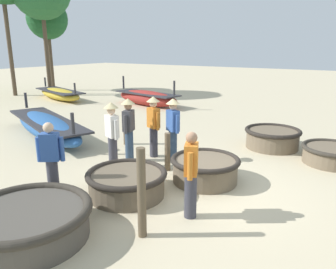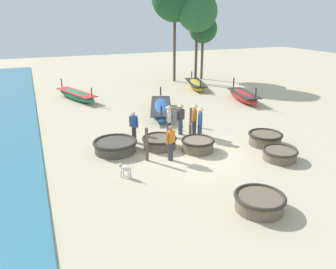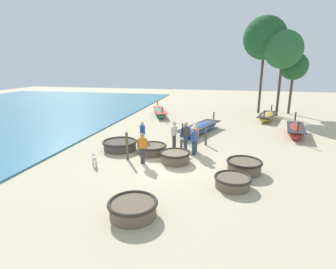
{
  "view_description": "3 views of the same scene",
  "coord_description": "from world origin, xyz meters",
  "px_view_note": "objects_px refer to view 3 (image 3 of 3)",
  "views": [
    {
      "loc": [
        -5.85,
        -2.83,
        2.95
      ],
      "look_at": [
        0.32,
        1.09,
        0.98
      ],
      "focal_mm": 35.0,
      "sensor_mm": 36.0,
      "label": 1
    },
    {
      "loc": [
        -6.25,
        -12.27,
        5.95
      ],
      "look_at": [
        -0.8,
        0.87,
        0.72
      ],
      "focal_mm": 35.0,
      "sensor_mm": 36.0,
      "label": 2
    },
    {
      "loc": [
        2.76,
        -12.22,
        4.86
      ],
      "look_at": [
        -0.18,
        1.1,
        1.2
      ],
      "focal_mm": 28.0,
      "sensor_mm": 36.0,
      "label": 3
    }
  ],
  "objects_px": {
    "tree_right_mid": "(265,38)",
    "long_boat_white_hull": "(200,128)",
    "fisherman_crouching": "(142,148)",
    "dog": "(94,158)",
    "fisherman_with_hat": "(143,134)",
    "coracle_front_left": "(152,149)",
    "long_boat_red_hull": "(268,116)",
    "tree_center": "(283,50)",
    "coracle_upturned": "(233,181)",
    "fisherman_standing_left": "(196,135)",
    "fisherman_standing_right": "(194,138)",
    "mooring_post_inland": "(127,146)",
    "coracle_far_left": "(120,145)",
    "coracle_tilted": "(175,157)",
    "fisherman_by_coracle": "(174,133)",
    "coracle_front_right": "(133,208)",
    "mooring_post_mid_beach": "(181,147)",
    "long_boat_green_hull": "(296,130)",
    "tree_tall_back": "(294,67)",
    "coracle_nearest": "(244,166)",
    "mooring_post_shoreline": "(206,137)",
    "fisherman_hauling": "(186,133)",
    "long_boat_blue_hull": "(160,112)"
  },
  "relations": [
    {
      "from": "long_boat_white_hull",
      "to": "tree_tall_back",
      "type": "xyz_separation_m",
      "value": [
        8.03,
        9.66,
        4.3
      ]
    },
    {
      "from": "tree_tall_back",
      "to": "tree_right_mid",
      "type": "xyz_separation_m",
      "value": [
        -2.92,
        -0.04,
        2.65
      ]
    },
    {
      "from": "long_boat_white_hull",
      "to": "long_boat_red_hull",
      "type": "bearing_deg",
      "value": 47.35
    },
    {
      "from": "coracle_front_left",
      "to": "long_boat_red_hull",
      "type": "xyz_separation_m",
      "value": [
        7.65,
        11.21,
        0.03
      ]
    },
    {
      "from": "mooring_post_inland",
      "to": "tree_right_mid",
      "type": "bearing_deg",
      "value": 62.68
    },
    {
      "from": "coracle_far_left",
      "to": "fisherman_standing_right",
      "type": "bearing_deg",
      "value": 0.16
    },
    {
      "from": "coracle_front_left",
      "to": "long_boat_red_hull",
      "type": "height_order",
      "value": "long_boat_red_hull"
    },
    {
      "from": "coracle_nearest",
      "to": "long_boat_green_hull",
      "type": "distance_m",
      "value": 8.39
    },
    {
      "from": "fisherman_crouching",
      "to": "mooring_post_inland",
      "type": "bearing_deg",
      "value": 159.74
    },
    {
      "from": "coracle_upturned",
      "to": "tree_right_mid",
      "type": "xyz_separation_m",
      "value": [
        2.9,
        18.1,
        7.04
      ]
    },
    {
      "from": "coracle_far_left",
      "to": "tree_right_mid",
      "type": "xyz_separation_m",
      "value": [
        9.29,
        14.51,
        6.99
      ]
    },
    {
      "from": "tree_right_mid",
      "to": "long_boat_white_hull",
      "type": "bearing_deg",
      "value": -118.0
    },
    {
      "from": "mooring_post_mid_beach",
      "to": "long_boat_green_hull",
      "type": "bearing_deg",
      "value": 39.07
    },
    {
      "from": "coracle_front_left",
      "to": "tree_center",
      "type": "xyz_separation_m",
      "value": [
        8.76,
        13.44,
        5.87
      ]
    },
    {
      "from": "long_boat_blue_hull",
      "to": "tree_center",
      "type": "distance_m",
      "value": 12.76
    },
    {
      "from": "fisherman_crouching",
      "to": "mooring_post_mid_beach",
      "type": "bearing_deg",
      "value": 42.57
    },
    {
      "from": "coracle_upturned",
      "to": "fisherman_standing_left",
      "type": "bearing_deg",
      "value": 115.64
    },
    {
      "from": "fisherman_standing_right",
      "to": "fisherman_crouching",
      "type": "xyz_separation_m",
      "value": [
        -2.38,
        -1.83,
        -0.12
      ]
    },
    {
      "from": "fisherman_standing_right",
      "to": "tree_center",
      "type": "height_order",
      "value": "tree_center"
    },
    {
      "from": "fisherman_standing_right",
      "to": "mooring_post_inland",
      "type": "distance_m",
      "value": 3.65
    },
    {
      "from": "fisherman_by_coracle",
      "to": "coracle_front_left",
      "type": "bearing_deg",
      "value": -128.72
    },
    {
      "from": "coracle_upturned",
      "to": "fisherman_hauling",
      "type": "relative_size",
      "value": 0.91
    },
    {
      "from": "coracle_upturned",
      "to": "mooring_post_mid_beach",
      "type": "relative_size",
      "value": 1.62
    },
    {
      "from": "coracle_far_left",
      "to": "coracle_front_left",
      "type": "distance_m",
      "value": 2.08
    },
    {
      "from": "coracle_far_left",
      "to": "mooring_post_inland",
      "type": "distance_m",
      "value": 1.85
    },
    {
      "from": "coracle_tilted",
      "to": "fisherman_with_hat",
      "type": "bearing_deg",
      "value": 138.45
    },
    {
      "from": "coracle_front_left",
      "to": "fisherman_standing_right",
      "type": "bearing_deg",
      "value": 8.06
    },
    {
      "from": "coracle_front_left",
      "to": "long_boat_white_hull",
      "type": "distance_m",
      "value": 5.63
    },
    {
      "from": "coracle_front_left",
      "to": "fisherman_standing_left",
      "type": "xyz_separation_m",
      "value": [
        2.31,
        0.94,
        0.67
      ]
    },
    {
      "from": "long_boat_white_hull",
      "to": "tree_center",
      "type": "height_order",
      "value": "tree_center"
    },
    {
      "from": "coracle_nearest",
      "to": "long_boat_red_hull",
      "type": "relative_size",
      "value": 0.36
    },
    {
      "from": "long_boat_blue_hull",
      "to": "mooring_post_mid_beach",
      "type": "bearing_deg",
      "value": -69.93
    },
    {
      "from": "coracle_front_left",
      "to": "fisherman_by_coracle",
      "type": "xyz_separation_m",
      "value": [
        1.01,
        1.26,
        0.67
      ]
    },
    {
      "from": "fisherman_crouching",
      "to": "tree_right_mid",
      "type": "xyz_separation_m",
      "value": [
        7.31,
        16.33,
        6.46
      ]
    },
    {
      "from": "coracle_front_left",
      "to": "coracle_nearest",
      "type": "relative_size",
      "value": 1.0
    },
    {
      "from": "long_boat_green_hull",
      "to": "dog",
      "type": "xyz_separation_m",
      "value": [
        -11.08,
        -8.15,
        -0.03
      ]
    },
    {
      "from": "fisherman_with_hat",
      "to": "tree_right_mid",
      "type": "xyz_separation_m",
      "value": [
        8.14,
        13.71,
        6.46
      ]
    },
    {
      "from": "coracle_front_left",
      "to": "fisherman_by_coracle",
      "type": "bearing_deg",
      "value": 51.28
    },
    {
      "from": "fisherman_by_coracle",
      "to": "mooring_post_shoreline",
      "type": "xyz_separation_m",
      "value": [
        1.79,
        1.08,
        -0.43
      ]
    },
    {
      "from": "fisherman_standing_left",
      "to": "mooring_post_inland",
      "type": "height_order",
      "value": "fisherman_standing_left"
    },
    {
      "from": "coracle_front_right",
      "to": "fisherman_by_coracle",
      "type": "bearing_deg",
      "value": 90.56
    },
    {
      "from": "coracle_tilted",
      "to": "mooring_post_inland",
      "type": "relative_size",
      "value": 1.05
    },
    {
      "from": "long_boat_white_hull",
      "to": "fisherman_with_hat",
      "type": "height_order",
      "value": "fisherman_with_hat"
    },
    {
      "from": "tree_right_mid",
      "to": "coracle_front_left",
      "type": "bearing_deg",
      "value": -116.01
    },
    {
      "from": "fisherman_crouching",
      "to": "dog",
      "type": "bearing_deg",
      "value": -160.53
    },
    {
      "from": "mooring_post_shoreline",
      "to": "fisherman_hauling",
      "type": "bearing_deg",
      "value": -136.71
    },
    {
      "from": "long_boat_blue_hull",
      "to": "long_boat_red_hull",
      "type": "distance_m",
      "value": 9.99
    },
    {
      "from": "dog",
      "to": "fisherman_by_coracle",
      "type": "bearing_deg",
      "value": 46.91
    },
    {
      "from": "coracle_far_left",
      "to": "fisherman_crouching",
      "type": "xyz_separation_m",
      "value": [
        1.98,
        -1.82,
        0.53
      ]
    },
    {
      "from": "fisherman_by_coracle",
      "to": "coracle_front_right",
      "type": "bearing_deg",
      "value": -89.44
    }
  ]
}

